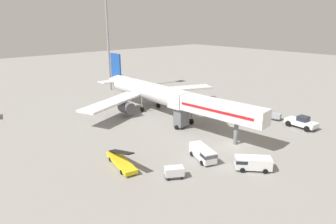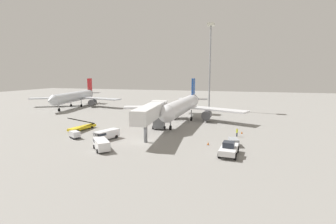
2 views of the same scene
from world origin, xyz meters
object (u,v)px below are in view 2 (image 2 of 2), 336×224
ground_crew_worker_foreground (237,132)px  service_van_far_center (101,144)px  airplane_at_gate (183,106)px  apron_light_mast (210,52)px  airplane_background (75,97)px  baggage_cart_outer_right (234,142)px  pushback_tug (229,149)px  safety_cone_bravo (242,132)px  baggage_cart_rear_right (75,134)px  service_van_near_left (106,134)px  jet_bridge (152,112)px  belt_loader_truck (82,127)px  safety_cone_alpha (208,143)px

ground_crew_worker_foreground → service_van_far_center: bearing=-144.0°
airplane_at_gate → apron_light_mast: size_ratio=1.22×
airplane_background → baggage_cart_outer_right: bearing=-32.0°
pushback_tug → service_van_far_center: size_ratio=1.20×
safety_cone_bravo → apron_light_mast: size_ratio=0.02×
baggage_cart_outer_right → baggage_cart_rear_right: bearing=-173.4°
airplane_at_gate → safety_cone_bravo: airplane_at_gate is taller
service_van_near_left → baggage_cart_outer_right: bearing=6.2°
service_van_near_left → ground_crew_worker_foreground: service_van_near_left is taller
airplane_at_gate → baggage_cart_outer_right: 26.43m
pushback_tug → airplane_background: bearing=144.0°
service_van_near_left → pushback_tug: bearing=-7.8°
airplane_at_gate → baggage_cart_rear_right: airplane_at_gate is taller
jet_bridge → belt_loader_truck: size_ratio=2.50×
safety_cone_alpha → apron_light_mast: (-5.83, 47.05, 20.38)m
service_van_far_center → airplane_at_gate: bearing=76.6°
airplane_at_gate → apron_light_mast: bearing=80.2°
airplane_at_gate → safety_cone_bravo: (15.98, -11.66, -3.90)m
baggage_cart_outer_right → safety_cone_bravo: size_ratio=5.37×
jet_bridge → apron_light_mast: bearing=81.4°
baggage_cart_rear_right → ground_crew_worker_foreground: (31.71, 10.79, 0.13)m
jet_bridge → safety_cone_bravo: jet_bridge is taller
service_van_far_center → safety_cone_alpha: service_van_far_center is taller
jet_bridge → baggage_cart_rear_right: 16.43m
pushback_tug → belt_loader_truck: 35.35m
baggage_cart_rear_right → apron_light_mast: apron_light_mast is taller
airplane_background → apron_light_mast: (51.62, 7.47, 16.63)m
jet_bridge → apron_light_mast: size_ratio=0.61×
pushback_tug → safety_cone_alpha: size_ratio=9.87×
airplane_at_gate → baggage_cart_outer_right: bearing=-56.3°
airplane_at_gate → service_van_near_left: airplane_at_gate is taller
pushback_tug → belt_loader_truck: (-34.02, 9.59, -0.30)m
airplane_at_gate → baggage_cart_rear_right: bearing=-123.3°
ground_crew_worker_foreground → safety_cone_bravo: 3.22m
safety_cone_bravo → jet_bridge: bearing=-158.8°
pushback_tug → ground_crew_worker_foreground: (1.00, 13.11, -0.13)m
safety_cone_alpha → safety_cone_bravo: bearing=61.7°
airplane_at_gate → airplane_background: bearing=160.4°
service_van_far_center → pushback_tug: bearing=8.3°
jet_bridge → baggage_cart_outer_right: size_ratio=6.32×
pushback_tug → safety_cone_bravo: (1.99, 16.10, -0.81)m
service_van_near_left → safety_cone_bravo: 29.04m
safety_cone_alpha → pushback_tug: bearing=-52.0°
pushback_tug → service_van_far_center: 21.56m
pushback_tug → baggage_cart_rear_right: bearing=175.7°
jet_bridge → belt_loader_truck: 18.23m
jet_bridge → baggage_cart_rear_right: jet_bridge is taller
belt_loader_truck → safety_cone_bravo: belt_loader_truck is taller
ground_crew_worker_foreground → safety_cone_alpha: 9.47m
belt_loader_truck → apron_light_mast: size_ratio=0.25×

